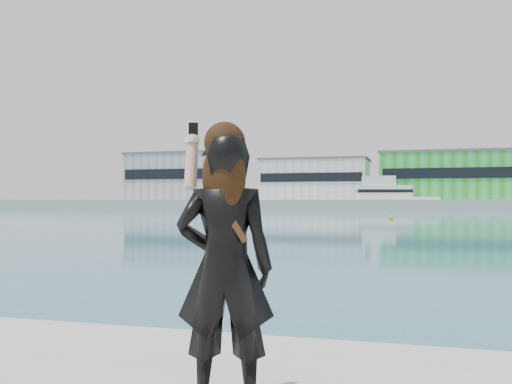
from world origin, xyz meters
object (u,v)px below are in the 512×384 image
(buoy_near, at_px, (390,219))
(woman, at_px, (225,259))
(motor_yacht, at_px, (386,197))
(buoy_far, at_px, (246,211))

(buoy_near, bearing_deg, woman, -88.41)
(motor_yacht, distance_m, woman, 116.41)
(motor_yacht, xyz_separation_m, buoy_far, (-22.71, -24.14, -2.53))
(motor_yacht, relative_size, buoy_far, 39.95)
(motor_yacht, bearing_deg, woman, -99.18)
(motor_yacht, bearing_deg, buoy_far, -144.92)
(buoy_near, xyz_separation_m, woman, (1.59, -57.33, 1.68))
(buoy_near, distance_m, buoy_far, 43.56)
(buoy_near, distance_m, woman, 57.38)
(buoy_near, bearing_deg, buoy_far, 126.91)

